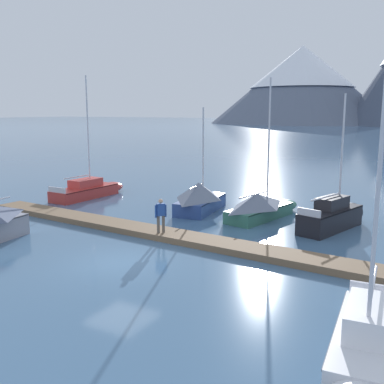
% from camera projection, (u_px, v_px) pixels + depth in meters
% --- Properties ---
extents(ground_plane, '(700.00, 700.00, 0.00)m').
position_uv_depth(ground_plane, '(121.00, 262.00, 18.56)').
color(ground_plane, '#426689').
extents(mountain_west_summit, '(90.22, 90.22, 37.81)m').
position_uv_depth(mountain_west_summit, '(302.00, 82.00, 222.72)').
color(mountain_west_summit, slate).
rests_on(mountain_west_summit, ground).
extents(dock, '(26.12, 3.58, 0.30)m').
position_uv_depth(dock, '(172.00, 236.00, 21.96)').
color(dock, brown).
rests_on(dock, ground).
extents(sailboat_nearest_berth, '(1.99, 6.49, 8.60)m').
position_uv_depth(sailboat_nearest_berth, '(90.00, 189.00, 32.56)').
color(sailboat_nearest_berth, '#B2332D').
rests_on(sailboat_nearest_berth, ground).
extents(sailboat_mid_dock_port, '(2.53, 5.83, 6.39)m').
position_uv_depth(sailboat_mid_dock_port, '(201.00, 197.00, 27.98)').
color(sailboat_mid_dock_port, navy).
rests_on(sailboat_mid_dock_port, ground).
extents(sailboat_mid_dock_starboard, '(2.91, 6.39, 8.03)m').
position_uv_depth(sailboat_mid_dock_starboard, '(262.00, 206.00, 26.05)').
color(sailboat_mid_dock_starboard, '#336B56').
rests_on(sailboat_mid_dock_starboard, ground).
extents(sailboat_far_berth, '(2.70, 5.53, 7.05)m').
position_uv_depth(sailboat_far_berth, '(334.00, 215.00, 23.74)').
color(sailboat_far_berth, black).
rests_on(sailboat_far_berth, ground).
extents(sailboat_outer_slip, '(1.93, 5.81, 6.98)m').
position_uv_depth(sailboat_outer_slip, '(367.00, 346.00, 10.85)').
color(sailboat_outer_slip, silver).
rests_on(sailboat_outer_slip, ground).
extents(person_on_dock, '(0.41, 0.48, 1.69)m').
position_uv_depth(person_on_dock, '(161.00, 214.00, 21.72)').
color(person_on_dock, brown).
rests_on(person_on_dock, dock).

